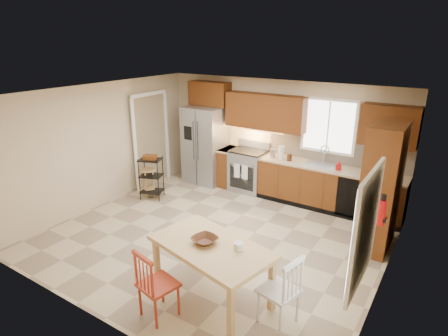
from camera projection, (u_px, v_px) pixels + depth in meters
floor at (215, 236)px, 6.64m from camera, size 5.50×5.50×0.00m
ceiling at (214, 94)px, 5.81m from camera, size 5.50×5.00×0.02m
wall_back at (278, 138)px, 8.21m from camera, size 5.50×0.02×2.50m
wall_front at (91, 232)px, 4.24m from camera, size 5.50×0.02×2.50m
wall_left at (103, 145)px, 7.63m from camera, size 0.02×5.00×2.50m
wall_right at (390, 208)px, 4.82m from camera, size 0.02×5.00×2.50m
refrigerator at (205, 145)px, 8.89m from camera, size 0.92×0.75×1.82m
range_stove at (248, 171)px, 8.50m from camera, size 0.76×0.63×0.92m
base_cabinet_narrow at (228, 167)px, 8.80m from camera, size 0.30×0.60×0.90m
base_cabinet_run at (328, 188)px, 7.58m from camera, size 2.92×0.60×0.90m
dishwasher at (352, 199)px, 7.06m from camera, size 0.60×0.02×0.78m
backsplash at (336, 150)px, 7.57m from camera, size 2.92×0.03×0.55m
upper_over_fridge at (210, 94)px, 8.66m from camera, size 1.00×0.35×0.55m
upper_left_block at (265, 112)px, 8.01m from camera, size 1.80×0.35×0.75m
upper_right_block at (390, 126)px, 6.73m from camera, size 1.00×0.35×0.75m
window_back at (329, 126)px, 7.50m from camera, size 1.12×0.04×1.12m
sink at (321, 167)px, 7.54m from camera, size 0.62×0.46×0.16m
undercab_glow at (252, 128)px, 8.27m from camera, size 1.60×0.30×0.01m
soap_bottle at (339, 165)px, 7.22m from camera, size 0.09×0.09×0.19m
paper_towel at (281, 152)px, 7.88m from camera, size 0.12×0.12×0.28m
canister_steel at (273, 153)px, 7.99m from camera, size 0.11×0.11×0.18m
canister_wood at (289, 158)px, 7.77m from camera, size 0.10×0.10×0.14m
pantry at (381, 188)px, 6.01m from camera, size 0.50×0.95×2.10m
fire_extinguisher at (381, 212)px, 5.05m from camera, size 0.12×0.12×0.36m
window_right at (365, 230)px, 3.88m from camera, size 0.04×1.02×1.32m
doorway at (151, 141)px, 8.69m from camera, size 0.04×0.95×2.10m
dining_table at (211, 272)px, 4.97m from camera, size 1.76×1.23×0.78m
chair_red at (158, 283)px, 4.61m from camera, size 0.53×0.53×0.94m
chair_white at (279, 289)px, 4.50m from camera, size 0.53×0.53×0.94m
table_bowl at (205, 243)px, 4.89m from camera, size 0.39×0.39×0.08m
table_jar at (238, 248)px, 4.73m from camera, size 0.14×0.14×0.14m
bar_stool at (149, 182)px, 8.21m from camera, size 0.38×0.38×0.64m
utility_cart at (151, 178)px, 8.08m from camera, size 0.56×0.51×0.93m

